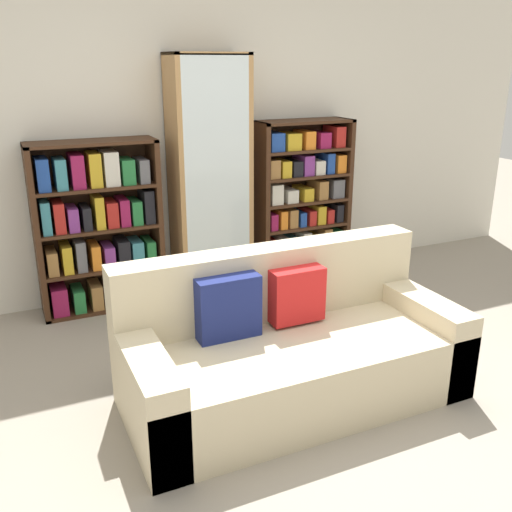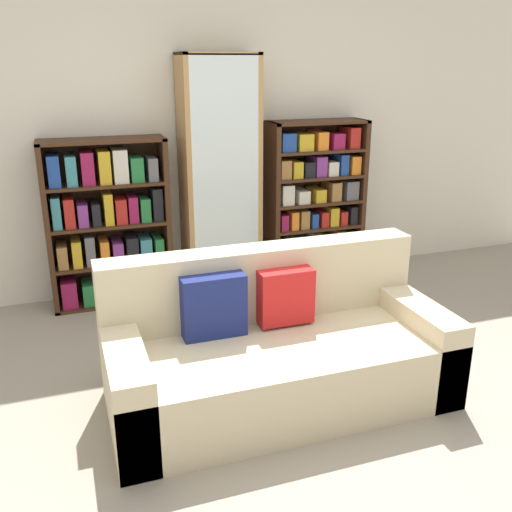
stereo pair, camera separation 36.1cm
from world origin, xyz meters
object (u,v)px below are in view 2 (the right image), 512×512
(bookshelf_left, at_px, (109,225))
(display_cabinet, at_px, (220,178))
(couch, at_px, (276,352))
(wine_bottle, at_px, (314,283))
(bookshelf_right, at_px, (315,203))

(bookshelf_left, height_order, display_cabinet, display_cabinet)
(couch, height_order, wine_bottle, couch)
(bookshelf_left, height_order, bookshelf_right, bookshelf_right)
(bookshelf_left, xyz_separation_m, bookshelf_right, (1.78, -0.00, 0.04))
(display_cabinet, distance_m, wine_bottle, 1.15)
(bookshelf_right, relative_size, wine_bottle, 3.42)
(couch, xyz_separation_m, wine_bottle, (0.79, 1.19, -0.12))
(couch, bearing_deg, bookshelf_right, 59.37)
(couch, bearing_deg, bookshelf_left, 112.92)
(bookshelf_right, height_order, wine_bottle, bookshelf_right)
(couch, height_order, display_cabinet, display_cabinet)
(display_cabinet, bearing_deg, bookshelf_left, 178.93)
(display_cabinet, bearing_deg, couch, -95.57)
(wine_bottle, bearing_deg, display_cabinet, 138.80)
(bookshelf_left, xyz_separation_m, wine_bottle, (1.53, -0.56, -0.48))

